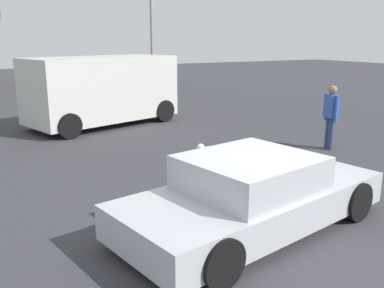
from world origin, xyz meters
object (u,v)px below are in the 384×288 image
pedestrian (331,112)px  dog (208,151)px  light_post_near (151,4)px  sedan_foreground (252,195)px  van_white (103,89)px

pedestrian → dog: bearing=9.3°
light_post_near → sedan_foreground: bearing=-106.6°
van_white → dog: bearing=-98.1°
light_post_near → pedestrian: bearing=-85.5°
sedan_foreground → dog: sedan_foreground is taller
van_white → light_post_near: light_post_near is taller
van_white → light_post_near: size_ratio=0.83×
pedestrian → light_post_near: (-0.79, 10.00, 3.32)m
sedan_foreground → pedestrian: bearing=21.1°
dog → van_white: size_ratio=0.10×
pedestrian → light_post_near: size_ratio=0.27×
van_white → light_post_near: 6.20m
sedan_foreground → pedestrian: size_ratio=2.77×
sedan_foreground → dog: 3.63m
dog → light_post_near: size_ratio=0.08×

